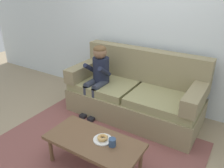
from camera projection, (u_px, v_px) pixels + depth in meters
ground at (103, 141)px, 3.08m from camera, size 10.00×10.00×0.00m
wall_back at (152, 21)px, 3.58m from camera, size 8.00×0.10×2.80m
area_rug at (92, 152)px, 2.89m from camera, size 2.56×1.99×0.01m
couch at (135, 94)px, 3.57m from camera, size 2.03×0.90×1.02m
coffee_table at (94, 143)px, 2.53m from camera, size 1.09×0.53×0.38m
person_child at (98, 73)px, 3.54m from camera, size 0.34×0.58×1.10m
plate at (103, 140)px, 2.51m from camera, size 0.21×0.21×0.01m
donut at (103, 138)px, 2.50m from camera, size 0.14×0.14×0.04m
mug at (112, 142)px, 2.41m from camera, size 0.08×0.08×0.09m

